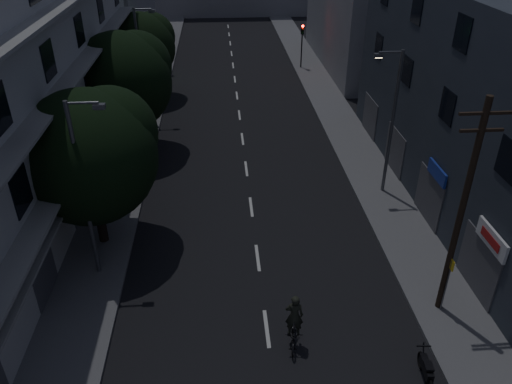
{
  "coord_description": "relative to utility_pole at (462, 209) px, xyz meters",
  "views": [
    {
      "loc": [
        -1.5,
        -7.57,
        14.56
      ],
      "look_at": [
        0.0,
        12.0,
        3.0
      ],
      "focal_mm": 35.0,
      "sensor_mm": 36.0,
      "label": 1
    }
  ],
  "objects": [
    {
      "name": "ground",
      "position": [
        -7.12,
        17.93,
        -4.87
      ],
      "size": [
        160.0,
        160.0,
        0.0
      ],
      "primitive_type": "plane",
      "color": "black",
      "rests_on": "ground"
    },
    {
      "name": "sidewalk_left",
      "position": [
        -14.62,
        17.93,
        -4.79
      ],
      "size": [
        3.0,
        90.0,
        0.15
      ],
      "primitive_type": "cube",
      "color": "#565659",
      "rests_on": "ground"
    },
    {
      "name": "sidewalk_right",
      "position": [
        0.38,
        17.93,
        -4.79
      ],
      "size": [
        3.0,
        90.0,
        0.15
      ],
      "primitive_type": "cube",
      "color": "#565659",
      "rests_on": "ground"
    },
    {
      "name": "lane_markings",
      "position": [
        -7.12,
        24.18,
        -4.86
      ],
      "size": [
        0.15,
        60.5,
        0.01
      ],
      "color": "beige",
      "rests_on": "ground"
    },
    {
      "name": "building_left",
      "position": [
        -19.1,
        10.93,
        2.13
      ],
      "size": [
        7.0,
        36.0,
        14.0
      ],
      "color": "#B2B1AC",
      "rests_on": "ground"
    },
    {
      "name": "building_right",
      "position": [
        4.87,
        6.93,
        0.63
      ],
      "size": [
        6.19,
        28.0,
        11.0
      ],
      "color": "#292F38",
      "rests_on": "ground"
    },
    {
      "name": "tree_near",
      "position": [
        -14.45,
        5.79,
        0.03
      ],
      "size": [
        6.15,
        6.15,
        7.59
      ],
      "color": "black",
      "rests_on": "sidewalk_left"
    },
    {
      "name": "tree_mid",
      "position": [
        -14.59,
        16.17,
        0.08
      ],
      "size": [
        6.24,
        6.24,
        7.68
      ],
      "color": "black",
      "rests_on": "sidewalk_left"
    },
    {
      "name": "tree_far",
      "position": [
        -14.73,
        26.52,
        -0.43
      ],
      "size": [
        5.53,
        5.53,
        6.84
      ],
      "color": "black",
      "rests_on": "sidewalk_left"
    },
    {
      "name": "traffic_signal_far_right",
      "position": [
        -0.45,
        33.8,
        -1.77
      ],
      "size": [
        0.28,
        0.37,
        4.1
      ],
      "color": "black",
      "rests_on": "sidewalk_right"
    },
    {
      "name": "traffic_signal_far_left",
      "position": [
        -13.63,
        33.45,
        -1.77
      ],
      "size": [
        0.28,
        0.37,
        4.1
      ],
      "color": "black",
      "rests_on": "sidewalk_left"
    },
    {
      "name": "street_lamp_left_near",
      "position": [
        -14.18,
        3.36,
        -0.27
      ],
      "size": [
        1.51,
        0.25,
        8.0
      ],
      "color": "#5B5E63",
      "rests_on": "sidewalk_left"
    },
    {
      "name": "street_lamp_right",
      "position": [
        0.38,
        9.45,
        -0.27
      ],
      "size": [
        1.51,
        0.25,
        8.0
      ],
      "color": "#525459",
      "rests_on": "sidewalk_right"
    },
    {
      "name": "street_lamp_left_far",
      "position": [
        -14.13,
        21.66,
        -0.27
      ],
      "size": [
        1.51,
        0.25,
        8.0
      ],
      "color": "#55585D",
      "rests_on": "sidewalk_left"
    },
    {
      "name": "utility_pole",
      "position": [
        0.0,
        0.0,
        0.0
      ],
      "size": [
        1.8,
        0.24,
        9.0
      ],
      "color": "black",
      "rests_on": "sidewalk_right"
    },
    {
      "name": "bus_stop_sign",
      "position": [
        0.03,
        -0.18,
        -2.98
      ],
      "size": [
        0.06,
        0.35,
        2.52
      ],
      "color": "#595B60",
      "rests_on": "sidewalk_right"
    },
    {
      "name": "motorcycle",
      "position": [
        -1.83,
        -3.36,
        -4.42
      ],
      "size": [
        0.51,
        1.77,
        1.13
      ],
      "rotation": [
        0.0,
        0.0,
        -0.1
      ],
      "color": "black",
      "rests_on": "ground"
    },
    {
      "name": "cyclist",
      "position": [
        -6.19,
        -1.36,
        -4.08
      ],
      "size": [
        0.89,
        1.9,
        2.32
      ],
      "rotation": [
        0.0,
        0.0,
        -0.14
      ],
      "color": "black",
      "rests_on": "ground"
    }
  ]
}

